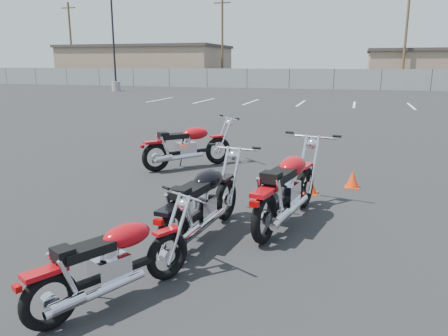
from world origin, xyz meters
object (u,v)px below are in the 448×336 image
(motorcycle_front_red, at_px, (188,146))
(motorcycle_rear_red, at_px, (114,262))
(motorcycle_second_black, at_px, (202,202))
(motorcycle_third_red, at_px, (287,188))

(motorcycle_front_red, height_order, motorcycle_rear_red, motorcycle_front_red)
(motorcycle_front_red, relative_size, motorcycle_second_black, 0.86)
(motorcycle_third_red, relative_size, motorcycle_rear_red, 1.31)
(motorcycle_front_red, relative_size, motorcycle_rear_red, 1.05)
(motorcycle_third_red, bearing_deg, motorcycle_front_red, 133.09)
(motorcycle_second_black, height_order, motorcycle_rear_red, motorcycle_second_black)
(motorcycle_front_red, xyz_separation_m, motorcycle_rear_red, (1.40, -5.50, -0.08))
(motorcycle_rear_red, bearing_deg, motorcycle_third_red, 64.46)
(motorcycle_front_red, distance_m, motorcycle_third_red, 3.91)
(motorcycle_front_red, height_order, motorcycle_second_black, motorcycle_front_red)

